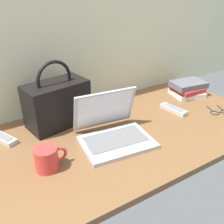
# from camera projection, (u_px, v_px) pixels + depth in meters

# --- Properties ---
(desk) EXTENTS (1.60, 0.76, 0.03)m
(desk) POSITION_uv_depth(u_px,v_px,m) (116.00, 136.00, 1.20)
(desk) COLOR brown
(desk) RESTS_ON ground
(laptop) EXTENTS (0.33, 0.31, 0.21)m
(laptop) POSITION_uv_depth(u_px,v_px,m) (113.00, 130.00, 1.13)
(laptop) COLOR #B2B5BA
(laptop) RESTS_ON desk
(coffee_mug) EXTENTS (0.13, 0.09, 0.09)m
(coffee_mug) POSITION_uv_depth(u_px,v_px,m) (47.00, 158.00, 0.94)
(coffee_mug) COLOR red
(coffee_mug) RESTS_ON desk
(remote_control_near) EXTENTS (0.11, 0.16, 0.02)m
(remote_control_near) POSITION_uv_depth(u_px,v_px,m) (3.00, 138.00, 1.13)
(remote_control_near) COLOR #B7B7B7
(remote_control_near) RESTS_ON desk
(remote_control_far) EXTENTS (0.07, 0.17, 0.02)m
(remote_control_far) POSITION_uv_depth(u_px,v_px,m) (174.00, 109.00, 1.39)
(remote_control_far) COLOR #B7B7B7
(remote_control_far) RESTS_ON desk
(eyeglasses) EXTENTS (0.12, 0.13, 0.01)m
(eyeglasses) POSITION_uv_depth(u_px,v_px,m) (220.00, 112.00, 1.38)
(eyeglasses) COLOR #333338
(eyeglasses) RESTS_ON desk
(handbag) EXTENTS (0.32, 0.21, 0.33)m
(handbag) POSITION_uv_depth(u_px,v_px,m) (57.00, 103.00, 1.22)
(handbag) COLOR black
(handbag) RESTS_ON desk
(book_stack) EXTENTS (0.22, 0.20, 0.09)m
(book_stack) POSITION_uv_depth(u_px,v_px,m) (188.00, 89.00, 1.57)
(book_stack) COLOR silver
(book_stack) RESTS_ON desk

